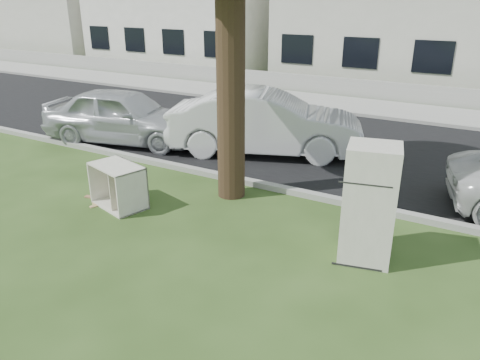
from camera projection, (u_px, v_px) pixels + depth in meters
The scene contains 14 objects.
ground at pixel (197, 237), 7.79m from camera, with size 120.00×120.00×0.00m, color #294217.
road at pixel (324, 144), 12.62m from camera, with size 120.00×7.00×0.01m, color black.
kerb_near at pixel (264, 188), 9.76m from camera, with size 120.00×0.18×0.12m, color gray.
kerb_far at pixel (362, 117), 15.48m from camera, with size 120.00×0.18×0.12m, color gray.
sidewalk at pixel (374, 108), 16.65m from camera, with size 120.00×2.80×0.01m, color gray.
low_wall at pixel (386, 91), 17.81m from camera, with size 120.00×0.15×0.70m, color gray.
filler_left at pixel (40, 4), 33.19m from camera, with size 16.00×9.00×6.40m, color beige.
fridge at pixel (369, 204), 6.84m from camera, with size 0.74×0.69×1.80m, color beige.
cabinet at pixel (118, 186), 8.79m from camera, with size 1.05×0.65×0.82m, color silver.
plank_a at pixel (111, 200), 9.14m from camera, with size 1.19×0.10×0.02m, color #885F42.
plank_b at pixel (95, 198), 9.24m from camera, with size 0.85×0.09×0.02m, color tan.
plank_c at pixel (108, 202), 9.04m from camera, with size 0.71×0.08×0.02m, color tan.
car_center at pixel (266, 123), 11.64m from camera, with size 1.67×4.79×1.58m, color silver.
car_left at pixel (124, 116), 12.54m from camera, with size 1.74×4.32×1.47m, color #AEB1B5.
Camera 1 is at (4.07, -5.61, 3.74)m, focal length 35.00 mm.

